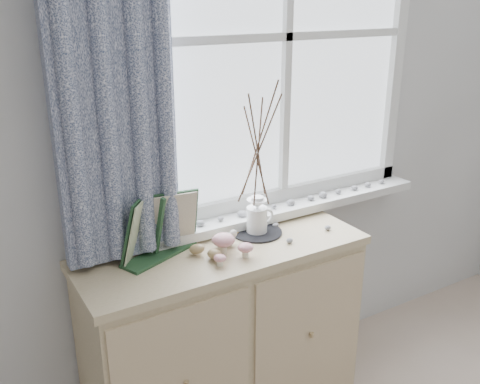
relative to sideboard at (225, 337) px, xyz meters
The scene contains 8 objects.
sideboard is the anchor object (origin of this frame).
botanical_book 0.61m from the sideboard, 169.82° to the left, with size 0.38×0.13×0.27m, color #1F4124, non-canonical shape.
toadstool_cluster 0.48m from the sideboard, 104.38° to the right, with size 0.18×0.15×0.09m.
wooden_eggs 0.46m from the sideboard, 163.38° to the right, with size 0.09×0.11×0.06m.
songbird_figurine 0.46m from the sideboard, 48.90° to the left, with size 0.13×0.06×0.07m, color silver, non-canonical shape.
crocheted_doily 0.48m from the sideboard, 16.82° to the left, with size 0.22×0.22×0.01m, color black.
twig_pitcher 0.84m from the sideboard, 16.82° to the left, with size 0.25×0.25×0.68m.
sideboard_pebbles 0.53m from the sideboard, ahead, with size 0.33×0.23×0.02m.
Camera 1 is at (-1.10, 0.04, 1.82)m, focal length 40.00 mm.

